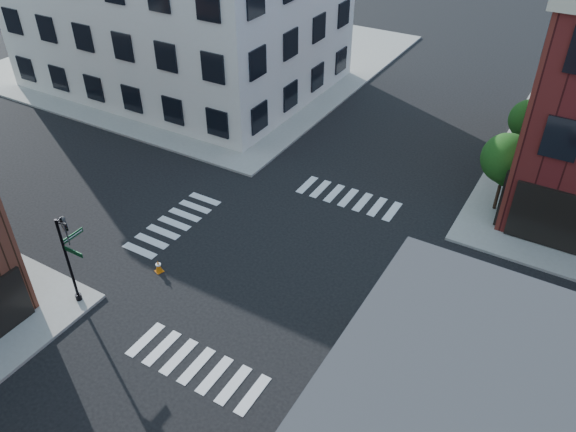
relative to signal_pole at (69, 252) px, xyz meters
The scene contains 8 objects.
ground 9.90m from the signal_pole, 44.81° to the left, with size 120.00×120.00×0.00m, color black.
sidewalk_nw 31.27m from the signal_pole, 117.29° to the left, with size 30.00×30.00×0.15m, color gray.
building_nw 25.92m from the signal_pole, 118.43° to the left, with size 22.00×16.00×11.00m, color beige.
tree_near 21.94m from the signal_pole, 49.38° to the left, with size 2.69×2.69×4.49m.
tree_far 26.78m from the signal_pole, 57.77° to the left, with size 2.43×2.43×4.07m.
signal_pole is the anchor object (origin of this frame).
box_truck 17.85m from the signal_pole, 16.02° to the left, with size 8.68×3.25×3.86m.
traffic_cone 4.46m from the signal_pole, 63.54° to the left, with size 0.46×0.46×0.66m.
Camera 1 is at (10.62, -17.77, 17.98)m, focal length 35.00 mm.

